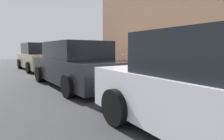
{
  "coord_description": "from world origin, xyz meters",
  "views": [
    {
      "loc": [
        -6.52,
        4.08,
        1.32
      ],
      "look_at": [
        -1.36,
        0.53,
        0.58
      ],
      "focal_mm": 28.83,
      "sensor_mm": 36.0,
      "label": 1
    }
  ],
  "objects_px": {
    "suitcase_black_7": "(129,69)",
    "suitcase_red_8": "(123,68)",
    "fire_hydrant": "(104,65)",
    "bollard_post": "(97,62)",
    "suitcase_teal_5": "(149,70)",
    "suitcase_navy_4": "(157,73)",
    "suitcase_silver_9": "(115,68)",
    "suitcase_black_0": "(215,83)",
    "suitcase_silver_2": "(181,75)",
    "parked_car_charcoal_1": "(76,65)",
    "suitcase_red_1": "(197,80)",
    "suitcase_olive_3": "(168,76)",
    "suitcase_maroon_6": "(138,71)",
    "parked_car_beige_2": "(38,57)"
  },
  "relations": [
    {
      "from": "suitcase_olive_3",
      "to": "suitcase_teal_5",
      "type": "xyz_separation_m",
      "value": [
        1.0,
        -0.15,
        0.1
      ]
    },
    {
      "from": "suitcase_red_1",
      "to": "suitcase_teal_5",
      "type": "distance_m",
      "value": 1.94
    },
    {
      "from": "suitcase_black_0",
      "to": "bollard_post",
      "type": "bearing_deg",
      "value": 0.89
    },
    {
      "from": "suitcase_red_1",
      "to": "parked_car_charcoal_1",
      "type": "relative_size",
      "value": 0.16
    },
    {
      "from": "suitcase_black_0",
      "to": "suitcase_maroon_6",
      "type": "relative_size",
      "value": 0.9
    },
    {
      "from": "suitcase_silver_9",
      "to": "bollard_post",
      "type": "height_order",
      "value": "bollard_post"
    },
    {
      "from": "suitcase_black_7",
      "to": "suitcase_red_8",
      "type": "height_order",
      "value": "suitcase_red_8"
    },
    {
      "from": "suitcase_navy_4",
      "to": "bollard_post",
      "type": "bearing_deg",
      "value": 1.14
    },
    {
      "from": "suitcase_black_7",
      "to": "suitcase_silver_2",
      "type": "bearing_deg",
      "value": 178.86
    },
    {
      "from": "fire_hydrant",
      "to": "suitcase_black_7",
      "type": "bearing_deg",
      "value": -178.66
    },
    {
      "from": "suitcase_black_0",
      "to": "fire_hydrant",
      "type": "distance_m",
      "value": 5.49
    },
    {
      "from": "bollard_post",
      "to": "parked_car_charcoal_1",
      "type": "distance_m",
      "value": 3.01
    },
    {
      "from": "suitcase_red_8",
      "to": "suitcase_olive_3",
      "type": "bearing_deg",
      "value": 176.72
    },
    {
      "from": "suitcase_teal_5",
      "to": "suitcase_silver_9",
      "type": "distance_m",
      "value": 2.06
    },
    {
      "from": "suitcase_silver_2",
      "to": "suitcase_black_0",
      "type": "bearing_deg",
      "value": 177.05
    },
    {
      "from": "suitcase_red_8",
      "to": "parked_car_charcoal_1",
      "type": "relative_size",
      "value": 0.19
    },
    {
      "from": "suitcase_black_0",
      "to": "suitcase_olive_3",
      "type": "height_order",
      "value": "suitcase_black_0"
    },
    {
      "from": "suitcase_black_7",
      "to": "parked_car_beige_2",
      "type": "xyz_separation_m",
      "value": [
        6.17,
        2.3,
        0.3
      ]
    },
    {
      "from": "suitcase_maroon_6",
      "to": "suitcase_black_7",
      "type": "distance_m",
      "value": 0.54
    },
    {
      "from": "suitcase_navy_4",
      "to": "suitcase_silver_9",
      "type": "height_order",
      "value": "suitcase_navy_4"
    },
    {
      "from": "suitcase_red_8",
      "to": "parked_car_charcoal_1",
      "type": "xyz_separation_m",
      "value": [
        -0.25,
        2.33,
        0.26
      ]
    },
    {
      "from": "suitcase_black_7",
      "to": "parked_car_beige_2",
      "type": "bearing_deg",
      "value": 20.44
    },
    {
      "from": "suitcase_red_1",
      "to": "bollard_post",
      "type": "bearing_deg",
      "value": 1.86
    },
    {
      "from": "suitcase_red_1",
      "to": "suitcase_red_8",
      "type": "bearing_deg",
      "value": -0.81
    },
    {
      "from": "suitcase_teal_5",
      "to": "fire_hydrant",
      "type": "height_order",
      "value": "suitcase_teal_5"
    },
    {
      "from": "suitcase_black_7",
      "to": "bollard_post",
      "type": "height_order",
      "value": "bollard_post"
    },
    {
      "from": "suitcase_maroon_6",
      "to": "bollard_post",
      "type": "bearing_deg",
      "value": 3.13
    },
    {
      "from": "fire_hydrant",
      "to": "suitcase_olive_3",
      "type": "bearing_deg",
      "value": 178.97
    },
    {
      "from": "fire_hydrant",
      "to": "suitcase_teal_5",
      "type": "bearing_deg",
      "value": -178.51
    },
    {
      "from": "suitcase_black_0",
      "to": "suitcase_silver_9",
      "type": "distance_m",
      "value": 4.52
    },
    {
      "from": "suitcase_black_7",
      "to": "parked_car_charcoal_1",
      "type": "bearing_deg",
      "value": 83.77
    },
    {
      "from": "suitcase_black_0",
      "to": "parked_car_charcoal_1",
      "type": "bearing_deg",
      "value": 30.01
    },
    {
      "from": "suitcase_olive_3",
      "to": "bollard_post",
      "type": "xyz_separation_m",
      "value": [
        4.49,
        0.08,
        0.19
      ]
    },
    {
      "from": "suitcase_silver_2",
      "to": "suitcase_silver_9",
      "type": "distance_m",
      "value": 3.5
    },
    {
      "from": "fire_hydrant",
      "to": "bollard_post",
      "type": "bearing_deg",
      "value": 17.72
    },
    {
      "from": "suitcase_olive_3",
      "to": "suitcase_navy_4",
      "type": "height_order",
      "value": "suitcase_navy_4"
    },
    {
      "from": "suitcase_red_8",
      "to": "bollard_post",
      "type": "bearing_deg",
      "value": 6.77
    },
    {
      "from": "suitcase_navy_4",
      "to": "suitcase_black_7",
      "type": "xyz_separation_m",
      "value": [
        1.62,
        -0.12,
        0.01
      ]
    },
    {
      "from": "suitcase_black_7",
      "to": "suitcase_red_8",
      "type": "distance_m",
      "value": 0.5
    },
    {
      "from": "suitcase_black_0",
      "to": "suitcase_red_1",
      "type": "distance_m",
      "value": 0.53
    },
    {
      "from": "parked_car_charcoal_1",
      "to": "parked_car_beige_2",
      "type": "height_order",
      "value": "parked_car_beige_2"
    },
    {
      "from": "suitcase_silver_2",
      "to": "suitcase_silver_9",
      "type": "bearing_deg",
      "value": 0.15
    },
    {
      "from": "suitcase_navy_4",
      "to": "parked_car_charcoal_1",
      "type": "xyz_separation_m",
      "value": [
        1.87,
        2.18,
        0.27
      ]
    },
    {
      "from": "suitcase_red_1",
      "to": "suitcase_black_7",
      "type": "bearing_deg",
      "value": -0.36
    },
    {
      "from": "parked_car_beige_2",
      "to": "suitcase_red_8",
      "type": "bearing_deg",
      "value": -157.65
    },
    {
      "from": "suitcase_silver_2",
      "to": "fire_hydrant",
      "type": "xyz_separation_m",
      "value": [
        4.47,
        -0.0,
        -0.01
      ]
    },
    {
      "from": "suitcase_silver_9",
      "to": "fire_hydrant",
      "type": "xyz_separation_m",
      "value": [
        0.97,
        -0.01,
        0.09
      ]
    },
    {
      "from": "suitcase_olive_3",
      "to": "suitcase_teal_5",
      "type": "relative_size",
      "value": 0.79
    },
    {
      "from": "suitcase_red_1",
      "to": "suitcase_black_7",
      "type": "xyz_separation_m",
      "value": [
        3.03,
        -0.02,
        0.05
      ]
    },
    {
      "from": "suitcase_silver_2",
      "to": "suitcase_red_8",
      "type": "distance_m",
      "value": 3.04
    }
  ]
}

